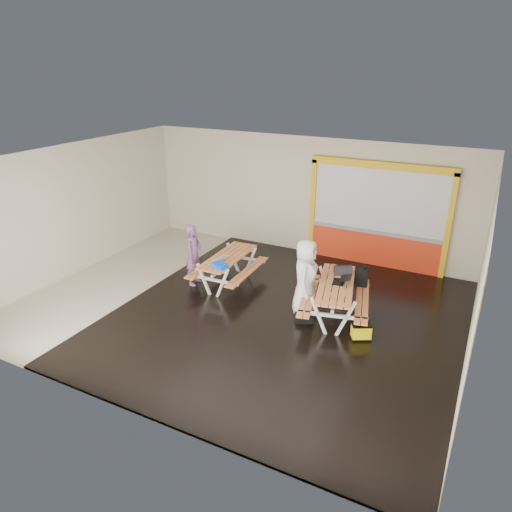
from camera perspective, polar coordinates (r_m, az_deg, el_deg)
The scene contains 14 objects.
room at distance 10.58m, azimuth -2.23°, elevation 2.08°, with size 10.02×8.02×3.52m.
deck at distance 10.82m, azimuth 3.75°, elevation -7.58°, with size 7.50×7.98×0.05m, color black.
kiosk at distance 13.45m, azimuth 14.43°, elevation 4.52°, with size 3.88×0.16×3.00m.
picnic_table_left at distance 12.16m, azimuth -3.42°, elevation -0.84°, with size 1.45×2.09×0.82m.
picnic_table_right at distance 10.73m, azimuth 9.64°, elevation -4.29°, with size 1.94×2.45×0.87m.
person_left at distance 12.15m, azimuth -7.56°, elevation 0.15°, with size 0.59×0.39×1.63m, color #744874.
person_right at distance 10.74m, azimuth 6.03°, elevation -2.62°, with size 0.89×0.58×1.81m, color white.
laptop_left at distance 11.83m, azimuth -4.49°, elevation -0.30°, with size 0.41×0.39×0.15m.
laptop_right at distance 10.69m, azimuth 10.30°, elevation -2.93°, with size 0.46×0.42×0.17m.
blue_pouch at distance 11.42m, azimuth -4.40°, elevation -1.16°, with size 0.36×0.25×0.10m, color blue.
toolbox at distance 11.12m, azimuth 10.49°, elevation -1.68°, with size 0.45×0.39×0.23m.
backpack at distance 11.32m, azimuth 12.64°, elevation -2.35°, with size 0.33×0.23×0.51m.
dark_case at distance 10.68m, azimuth 5.87°, elevation -7.46°, with size 0.40×0.30×0.15m, color black.
fluke_bag at distance 10.19m, azimuth 12.62°, elevation -8.93°, with size 0.49×0.43×0.35m.
Camera 1 is at (4.89, -8.62, 5.46)m, focal length 33.00 mm.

